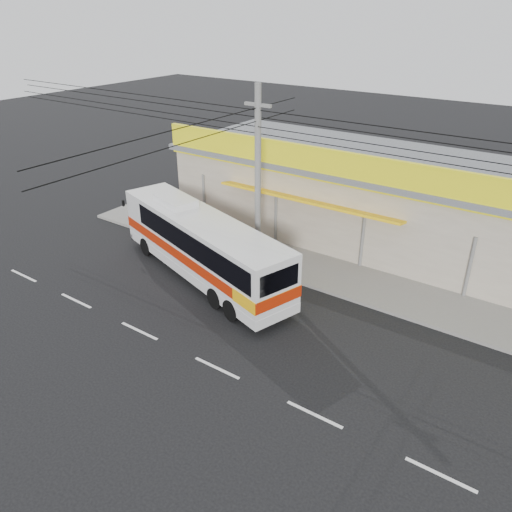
{
  "coord_description": "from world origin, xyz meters",
  "views": [
    {
      "loc": [
        9.3,
        -13.37,
        11.73
      ],
      "look_at": [
        -1.42,
        2.0,
        2.27
      ],
      "focal_mm": 35.0,
      "sensor_mm": 36.0,
      "label": 1
    }
  ],
  "objects": [
    {
      "name": "ground",
      "position": [
        0.0,
        0.0,
        0.0
      ],
      "size": [
        120.0,
        120.0,
        0.0
      ],
      "primitive_type": "plane",
      "color": "black",
      "rests_on": "ground"
    },
    {
      "name": "utility_pole",
      "position": [
        -2.97,
        4.37,
        7.3
      ],
      "size": [
        34.0,
        14.0,
        8.85
      ],
      "color": "#5D5D5A",
      "rests_on": "ground"
    },
    {
      "name": "motorbike_dark",
      "position": [
        -6.67,
        5.43,
        0.65
      ],
      "size": [
        1.71,
        1.0,
        0.99
      ],
      "primitive_type": "imported",
      "rotation": [
        0.0,
        0.0,
        1.22
      ],
      "color": "black",
      "rests_on": "sidewalk"
    },
    {
      "name": "storefront_building",
      "position": [
        -0.01,
        11.54,
        2.3
      ],
      "size": [
        22.6,
        9.2,
        5.7
      ],
      "color": "#A09481",
      "rests_on": "ground"
    },
    {
      "name": "motorbike_red",
      "position": [
        -8.83,
        6.29,
        0.71
      ],
      "size": [
        2.24,
        1.71,
        1.13
      ],
      "primitive_type": "imported",
      "rotation": [
        0.0,
        0.0,
        2.08
      ],
      "color": "maroon",
      "rests_on": "sidewalk"
    },
    {
      "name": "lane_markings",
      "position": [
        0.0,
        -2.5,
        0.0
      ],
      "size": [
        50.0,
        0.12,
        0.01
      ],
      "primitive_type": null,
      "color": "silver",
      "rests_on": "ground"
    },
    {
      "name": "coach_bus",
      "position": [
        -4.56,
        2.34,
        1.83
      ],
      "size": [
        11.29,
        5.54,
        3.42
      ],
      "rotation": [
        0.0,
        0.0,
        -0.3
      ],
      "color": "silver",
      "rests_on": "ground"
    },
    {
      "name": "sidewalk",
      "position": [
        0.0,
        6.0,
        0.07
      ],
      "size": [
        30.0,
        3.2,
        0.15
      ],
      "primitive_type": "cube",
      "color": "slate",
      "rests_on": "ground"
    }
  ]
}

